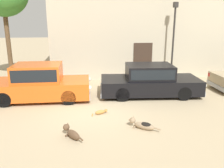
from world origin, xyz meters
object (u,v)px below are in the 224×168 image
Objects in this scene: parked_sedan_nearest at (39,82)px; stray_dog_tan at (71,133)px; stray_cat at (101,112)px; street_lamp at (174,33)px; parked_sedan_second at (150,80)px; stray_dog_spotted at (142,125)px.

parked_sedan_nearest is 5.38× the size of stray_dog_tan.
street_lamp is at bearing 25.16° from stray_cat.
stray_dog_spotted is at bearing -105.00° from parked_sedan_second.
parked_sedan_second is 5.74× the size of stray_dog_tan.
parked_sedan_second is 1.10× the size of street_lamp.
stray_dog_spotted is (3.71, -3.34, -0.62)m from parked_sedan_nearest.
stray_cat is 0.14× the size of street_lamp.
parked_sedan_second is 7.78× the size of stray_cat.
stray_dog_tan is at bearing 44.61° from stray_dog_spotted.
stray_dog_spotted is at bearing -118.54° from street_lamp.
street_lamp reaches higher than stray_dog_tan.
stray_dog_tan reaches higher than stray_cat.
stray_dog_spotted is at bearing -41.10° from parked_sedan_nearest.
parked_sedan_nearest is at bearing -175.42° from parked_sedan_second.
parked_sedan_nearest is 5.03m from stray_dog_spotted.
parked_sedan_nearest is 3.26m from stray_cat.
stray_cat is at bearing -37.59° from parked_sedan_nearest.
parked_sedan_second is 3.60m from street_lamp.
street_lamp is at bearing -78.58° from stray_dog_tan.
stray_dog_tan is 1.36× the size of stray_cat.
stray_dog_tan reaches higher than stray_dog_spotted.
stray_dog_tan is (-2.21, -0.31, 0.01)m from stray_dog_spotted.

